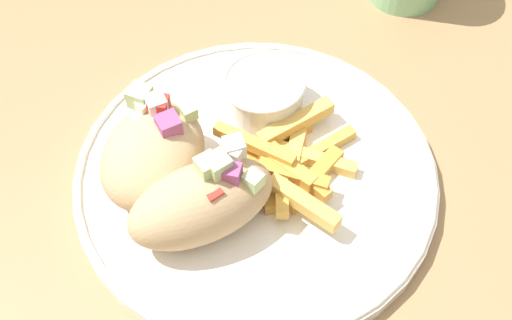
# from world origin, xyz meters

# --- Properties ---
(table) EXTENTS (1.42, 1.42, 0.75)m
(table) POSITION_xyz_m (0.00, 0.00, 0.69)
(table) COLOR #9E7A51
(table) RESTS_ON ground_plane
(plate) EXTENTS (0.32, 0.32, 0.02)m
(plate) POSITION_xyz_m (0.02, -0.03, 0.76)
(plate) COLOR white
(plate) RESTS_ON table
(pita_sandwich_near) EXTENTS (0.12, 0.07, 0.08)m
(pita_sandwich_near) POSITION_xyz_m (-0.05, -0.06, 0.80)
(pita_sandwich_near) COLOR tan
(pita_sandwich_near) RESTS_ON plate
(pita_sandwich_far) EXTENTS (0.14, 0.13, 0.07)m
(pita_sandwich_far) POSITION_xyz_m (-0.06, 0.00, 0.80)
(pita_sandwich_far) COLOR tan
(pita_sandwich_far) RESTS_ON plate
(fries_pile) EXTENTS (0.15, 0.14, 0.03)m
(fries_pile) POSITION_xyz_m (0.04, -0.04, 0.78)
(fries_pile) COLOR gold
(fries_pile) RESTS_ON plate
(sauce_ramekin) EXTENTS (0.08, 0.08, 0.04)m
(sauce_ramekin) POSITION_xyz_m (0.05, 0.03, 0.79)
(sauce_ramekin) COLOR white
(sauce_ramekin) RESTS_ON plate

